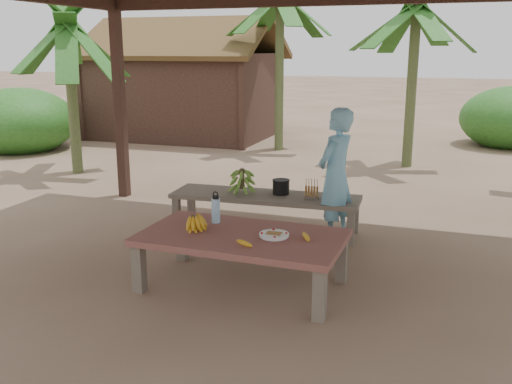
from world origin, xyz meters
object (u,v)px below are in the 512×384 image
(bench, at_px, (265,199))
(woman, at_px, (336,176))
(cooking_pot, at_px, (281,187))
(ripe_banana_bunch, at_px, (193,221))
(water_flask, at_px, (216,210))
(work_table, at_px, (242,241))
(plate, at_px, (274,235))

(bench, relative_size, woman, 1.49)
(bench, distance_m, cooking_pot, 0.23)
(ripe_banana_bunch, height_order, water_flask, water_flask)
(ripe_banana_bunch, xyz_separation_m, water_flask, (0.12, 0.26, 0.05))
(work_table, bearing_deg, plate, 5.05)
(water_flask, bearing_deg, bench, 87.69)
(ripe_banana_bunch, bearing_deg, bench, 83.90)
(ripe_banana_bunch, distance_m, plate, 0.77)
(work_table, bearing_deg, woman, 72.35)
(water_flask, height_order, cooking_pot, water_flask)
(cooking_pot, distance_m, woman, 0.71)
(ripe_banana_bunch, height_order, woman, woman)
(bench, relative_size, plate, 8.42)
(ripe_banana_bunch, relative_size, plate, 0.94)
(work_table, relative_size, water_flask, 5.97)
(plate, bearing_deg, ripe_banana_bunch, -178.12)
(work_table, distance_m, cooking_pot, 1.70)
(water_flask, bearing_deg, ripe_banana_bunch, -114.32)
(work_table, relative_size, cooking_pot, 9.34)
(woman, bearing_deg, bench, -74.62)
(ripe_banana_bunch, relative_size, water_flask, 0.82)
(water_flask, distance_m, cooking_pot, 1.46)
(bench, xyz_separation_m, water_flask, (-0.05, -1.35, 0.23))
(water_flask, bearing_deg, cooking_pot, 81.27)
(woman, bearing_deg, ripe_banana_bunch, -13.86)
(woman, bearing_deg, plate, 10.25)
(ripe_banana_bunch, bearing_deg, plate, 1.88)
(plate, height_order, woman, woman)
(work_table, xyz_separation_m, woman, (0.53, 1.55, 0.31))
(bench, bearing_deg, woman, -6.68)
(work_table, distance_m, plate, 0.30)
(work_table, bearing_deg, water_flask, 145.75)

